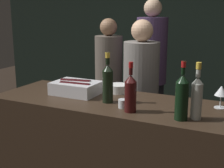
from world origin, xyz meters
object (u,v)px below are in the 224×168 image
ice_bin_with_bottles (76,87)px  red_wine_bottle_burgundy (182,96)px  bowl_white (118,88)px  wine_glass (221,91)px  candle_votive (123,104)px  rose_wine_bottle (197,96)px  person_in_hoodie (141,94)px  person_grey_polo (151,68)px  person_blond_tee (109,77)px  red_wine_bottle_tall (131,92)px  champagne_bottle (108,82)px

ice_bin_with_bottles → red_wine_bottle_burgundy: (0.93, -0.24, 0.10)m
bowl_white → wine_glass: size_ratio=1.04×
bowl_white → candle_votive: size_ratio=2.43×
ice_bin_with_bottles → candle_votive: ice_bin_with_bottles is taller
rose_wine_bottle → person_in_hoodie: 1.16m
red_wine_bottle_burgundy → person_grey_polo: 1.84m
bowl_white → person_blond_tee: (-0.65, 1.11, -0.18)m
rose_wine_bottle → person_grey_polo: size_ratio=0.20×
red_wine_bottle_tall → person_blond_tee: size_ratio=0.21×
candle_votive → bowl_white: bearing=119.2°
champagne_bottle → person_in_hoodie: size_ratio=0.23×
champagne_bottle → person_in_hoodie: person_in_hoodie is taller
champagne_bottle → red_wine_bottle_tall: size_ratio=1.10×
rose_wine_bottle → champagne_bottle: 0.67m
red_wine_bottle_tall → person_blond_tee: bearing=121.2°
candle_votive → red_wine_bottle_burgundy: red_wine_bottle_burgundy is taller
ice_bin_with_bottles → person_in_hoodie: size_ratio=0.22×
red_wine_bottle_tall → champagne_bottle: bearing=151.0°
red_wine_bottle_burgundy → person_in_hoodie: bearing=123.5°
red_wine_bottle_burgundy → red_wine_bottle_tall: 0.35m
red_wine_bottle_burgundy → person_in_hoodie: person_in_hoodie is taller
wine_glass → red_wine_bottle_tall: (-0.54, -0.35, 0.02)m
person_in_hoodie → person_blond_tee: size_ratio=1.01×
red_wine_bottle_burgundy → rose_wine_bottle: size_ratio=1.03×
ice_bin_with_bottles → champagne_bottle: size_ratio=0.98×
wine_glass → red_wine_bottle_tall: bearing=-146.6°
ice_bin_with_bottles → person_blond_tee: person_blond_tee is taller
candle_votive → person_blond_tee: size_ratio=0.04×
person_blond_tee → red_wine_bottle_tall: bearing=-96.3°
red_wine_bottle_burgundy → person_blond_tee: (-1.28, 1.54, -0.30)m
candle_votive → person_blond_tee: (-0.85, 1.48, -0.17)m
red_wine_bottle_burgundy → rose_wine_bottle: 0.10m
red_wine_bottle_burgundy → champagne_bottle: 0.60m
person_in_hoodie → person_blond_tee: 0.90m
candle_votive → person_in_hoodie: size_ratio=0.04×
bowl_white → champagne_bottle: champagne_bottle is taller
wine_glass → bowl_white: bearing=175.3°
bowl_white → red_wine_bottle_burgundy: bearing=-34.2°
wine_glass → candle_votive: size_ratio=2.35×
ice_bin_with_bottles → person_blond_tee: 1.37m
red_wine_bottle_tall → person_grey_polo: bearing=104.1°
bowl_white → champagne_bottle: bearing=-80.9°
ice_bin_with_bottles → person_grey_polo: size_ratio=0.20×
champagne_bottle → person_blond_tee: 1.59m
champagne_bottle → red_wine_bottle_tall: (0.24, -0.13, -0.02)m
wine_glass → candle_votive: bearing=-154.3°
wine_glass → person_in_hoodie: 1.03m
red_wine_bottle_burgundy → red_wine_bottle_tall: bearing=179.1°
rose_wine_bottle → person_blond_tee: bearing=132.3°
champagne_bottle → bowl_white: bearing=99.1°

